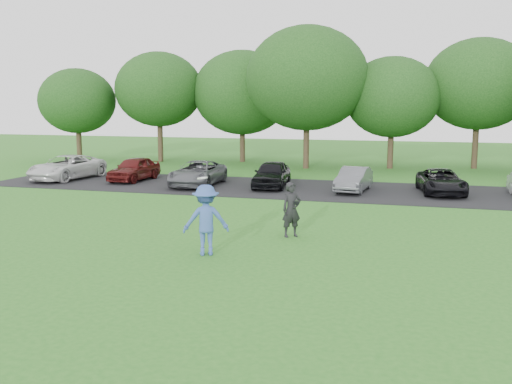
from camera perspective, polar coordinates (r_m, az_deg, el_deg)
ground at (r=14.39m, az=-3.90°, el=-7.19°), size 100.00×100.00×0.00m
parking_lot at (r=26.71m, az=5.66°, el=0.28°), size 32.00×6.50×0.03m
frisbee_player at (r=15.07m, az=-5.03°, el=-2.80°), size 1.39×1.14×2.11m
camera_bystander at (r=17.08m, az=3.57°, el=-1.77°), size 0.72×0.68×1.66m
parked_cars at (r=27.08m, az=1.27°, el=1.73°), size 28.40×4.80×1.26m
tree_row at (r=35.91m, az=11.08°, el=10.17°), size 42.39×9.85×8.64m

